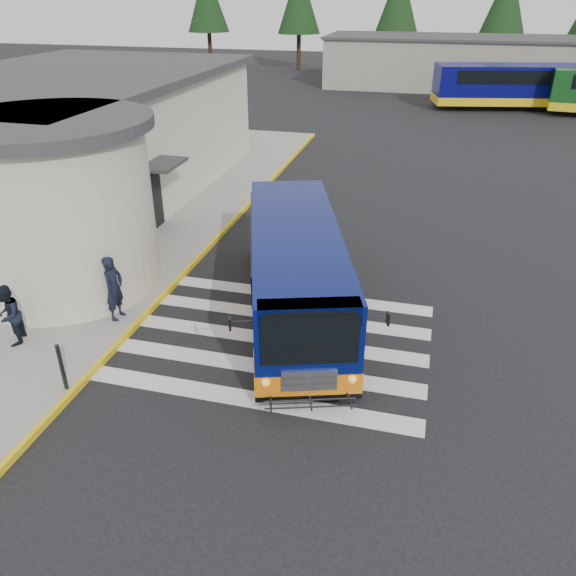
% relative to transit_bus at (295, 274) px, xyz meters
% --- Properties ---
extents(ground, '(140.00, 140.00, 0.00)m').
position_rel_transit_bus_xyz_m(ground, '(0.17, -0.63, -1.18)').
color(ground, black).
rests_on(ground, ground).
extents(sidewalk, '(10.00, 34.00, 0.15)m').
position_rel_transit_bus_xyz_m(sidewalk, '(-8.83, 3.37, -1.11)').
color(sidewalk, gray).
rests_on(sidewalk, ground).
extents(curb_strip, '(0.12, 34.00, 0.16)m').
position_rel_transit_bus_xyz_m(curb_strip, '(-3.88, 3.37, -1.10)').
color(curb_strip, yellow).
rests_on(curb_strip, ground).
extents(station_building, '(12.70, 18.70, 4.80)m').
position_rel_transit_bus_xyz_m(station_building, '(-10.67, 6.27, 1.39)').
color(station_building, beige).
rests_on(station_building, ground).
extents(crosswalk, '(8.00, 5.35, 0.01)m').
position_rel_transit_bus_xyz_m(crosswalk, '(-0.33, -1.43, -1.17)').
color(crosswalk, silver).
rests_on(crosswalk, ground).
extents(depot_building, '(26.40, 8.40, 4.20)m').
position_rel_transit_bus_xyz_m(depot_building, '(6.17, 41.37, 0.93)').
color(depot_building, gray).
rests_on(depot_building, ground).
extents(tree_line, '(58.40, 4.40, 10.00)m').
position_rel_transit_bus_xyz_m(tree_line, '(6.46, 49.37, 5.59)').
color(tree_line, black).
rests_on(tree_line, ground).
extents(transit_bus, '(5.07, 8.97, 2.47)m').
position_rel_transit_bus_xyz_m(transit_bus, '(0.00, 0.00, 0.00)').
color(transit_bus, '#071052').
rests_on(transit_bus, ground).
extents(pedestrian_a, '(0.45, 0.66, 1.77)m').
position_rel_transit_bus_xyz_m(pedestrian_a, '(-4.44, -1.66, -0.14)').
color(pedestrian_a, black).
rests_on(pedestrian_a, sidewalk).
extents(pedestrian_b, '(0.83, 0.92, 1.56)m').
position_rel_transit_bus_xyz_m(pedestrian_b, '(-6.31, -3.39, -0.25)').
color(pedestrian_b, black).
rests_on(pedestrian_b, sidewalk).
extents(bollard, '(0.09, 0.09, 1.14)m').
position_rel_transit_bus_xyz_m(bollard, '(-4.03, -4.66, -0.46)').
color(bollard, black).
rests_on(bollard, sidewalk).
extents(far_bus_a, '(10.56, 4.91, 2.63)m').
position_rel_transit_bus_xyz_m(far_bus_a, '(7.77, 32.15, 0.53)').
color(far_bus_a, '#070752').
rests_on(far_bus_a, ground).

